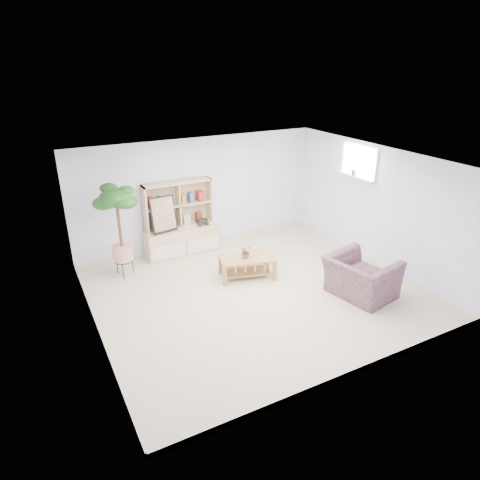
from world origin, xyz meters
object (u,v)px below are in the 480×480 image
coffee_table (247,267)px  floor_tree (120,232)px  storage_unit (181,219)px  armchair (361,275)px

coffee_table → floor_tree: bearing=166.0°
floor_tree → storage_unit: bearing=18.3°
floor_tree → coffee_table: bearing=-29.3°
coffee_table → floor_tree: floor_tree is taller
coffee_table → armchair: armchair is taller
armchair → floor_tree: bearing=41.5°
coffee_table → floor_tree: (-2.08, 1.17, 0.70)m
storage_unit → floor_tree: bearing=-161.7°
storage_unit → floor_tree: 1.44m
coffee_table → armchair: 2.12m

